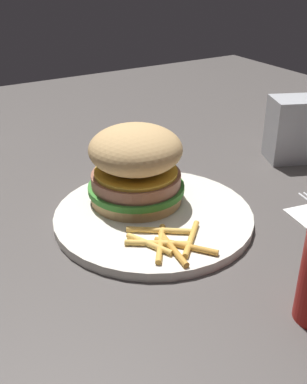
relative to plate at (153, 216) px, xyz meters
name	(u,v)px	position (x,y,z in m)	size (l,w,h in m)	color
ground_plane	(147,236)	(-0.03, 0.03, -0.01)	(1.60, 1.60, 0.00)	#47423F
plate	(153,216)	(0.00, 0.00, 0.00)	(0.26, 0.26, 0.01)	silver
sandwich	(136,165)	(0.04, 0.00, 0.06)	(0.13, 0.13, 0.10)	tan
fries_pile	(168,242)	(-0.07, 0.02, 0.01)	(0.10, 0.10, 0.01)	#E5B251
napkin_dispenser	(297,129)	(0.05, -0.31, 0.05)	(0.09, 0.06, 0.10)	#B7BABF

